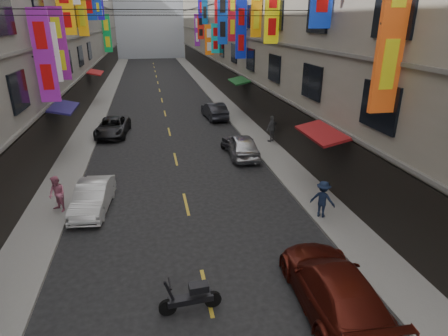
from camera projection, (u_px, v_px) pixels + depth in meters
name	position (u px, v px, depth m)	size (l,w,h in m)	color
sidewalk_left	(102.00, 102.00, 37.66)	(2.00, 90.00, 0.12)	slate
sidewalk_right	(219.00, 97.00, 39.86)	(2.00, 90.00, 0.12)	slate
building_row_right	(277.00, 1.00, 37.49)	(10.14, 90.00, 19.00)	gray
haze_block	(148.00, 4.00, 80.29)	(18.00, 8.00, 22.00)	#ADB5C1
shop_signage	(158.00, 2.00, 29.06)	(14.00, 55.00, 11.45)	#0F2FAF
street_awnings	(150.00, 103.00, 22.87)	(13.99, 35.20, 0.41)	#144D2B
overhead_cables	(162.00, 3.00, 24.60)	(14.00, 38.04, 1.24)	black
lane_markings	(163.00, 106.00, 36.05)	(0.12, 80.20, 0.01)	gold
scooter_crossing	(191.00, 298.00, 10.58)	(1.80, 0.50, 1.14)	black
scooter_far_right	(228.00, 145.00, 23.39)	(0.76, 1.75, 1.14)	black
car_left_mid	(93.00, 197.00, 16.18)	(1.31, 3.75, 1.23)	silver
car_left_far	(113.00, 127.00, 26.78)	(2.06, 4.47, 1.24)	black
car_right_near	(334.00, 287.00, 10.57)	(2.01, 4.94, 1.43)	#52150E
car_right_mid	(242.00, 145.00, 22.59)	(1.64, 4.08, 1.39)	#B8B8BD
car_right_far	(214.00, 111.00, 31.33)	(1.45, 4.15, 1.37)	#26272D
pedestrian_lfar	(57.00, 194.00, 15.78)	(0.77, 0.53, 1.58)	#C66986
pedestrian_rnear	(323.00, 199.00, 15.36)	(1.02, 0.52, 1.57)	#121B31
pedestrian_rfar	(272.00, 129.00, 24.91)	(1.04, 0.59, 1.78)	#4F4F51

